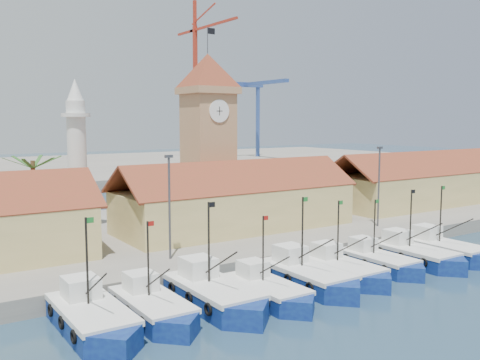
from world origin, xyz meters
TOP-DOWN VIEW (x-y plane):
  - ground at (0.00, 0.00)m, footprint 400.00×400.00m
  - quay at (0.00, 24.00)m, footprint 140.00×32.00m
  - terminal at (0.00, 110.00)m, footprint 240.00×80.00m
  - boat_0 at (-21.66, 3.30)m, footprint 3.72×10.20m
  - boat_1 at (-17.53, 3.18)m, footprint 3.39×9.29m
  - boat_2 at (-12.83, 2.92)m, footprint 3.87×10.60m
  - boat_3 at (-8.85, 1.85)m, footprint 3.24×8.89m
  - boat_4 at (-4.20, 2.71)m, footprint 3.72×10.19m
  - boat_5 at (-0.26, 2.76)m, footprint 3.41×9.33m
  - boat_6 at (4.47, 3.03)m, footprint 3.24×8.88m
  - boat_7 at (8.92, 2.54)m, footprint 3.56×9.74m
  - boat_8 at (12.97, 2.20)m, footprint 3.61×9.90m
  - hall_center at (0.00, 20.00)m, footprint 27.04×10.13m
  - hall_right at (32.00, 20.00)m, footprint 31.20×10.13m
  - clock_tower at (0.00, 26.00)m, footprint 5.80×5.80m
  - minaret at (-15.00, 28.00)m, footprint 3.00×3.00m
  - palm_tree at (-20.00, 26.00)m, footprint 5.60×5.03m
  - lamp_posts at (0.50, 12.00)m, footprint 80.70×0.25m
  - crane_red_right at (41.82, 103.83)m, footprint 1.00×31.42m
  - gantry at (62.00, 106.65)m, footprint 13.00×22.00m

SIDE VIEW (x-z plane):
  - ground at x=0.00m, z-range 0.00..0.00m
  - boat_6 at x=4.47m, z-range -2.66..4.05m
  - boat_3 at x=-8.85m, z-range -2.67..4.06m
  - boat_1 at x=-17.53m, z-range -2.79..4.24m
  - boat_5 at x=-0.26m, z-range -2.80..4.26m
  - quay at x=0.00m, z-range 0.00..1.50m
  - boat_7 at x=8.92m, z-range -2.92..4.45m
  - boat_8 at x=12.97m, z-range -2.97..4.52m
  - boat_4 at x=-4.20m, z-range -3.06..4.65m
  - boat_0 at x=-21.66m, z-range -3.06..4.66m
  - boat_2 at x=-12.83m, z-range -3.18..4.84m
  - terminal at x=0.00m, z-range 0.00..2.00m
  - hall_center at x=0.00m, z-range 0.18..7.79m
  - hall_right at x=32.00m, z-range 0.18..7.79m
  - palm_tree at x=-20.00m, z-range 2.05..10.44m
  - lamp_posts at x=0.50m, z-range 1.96..10.99m
  - minaret at x=-15.00m, z-range 1.58..17.88m
  - clock_tower at x=0.00m, z-range 0.61..23.31m
  - gantry at x=62.00m, z-range 8.44..31.64m
  - crane_red_right at x=41.82m, z-range 4.33..48.87m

